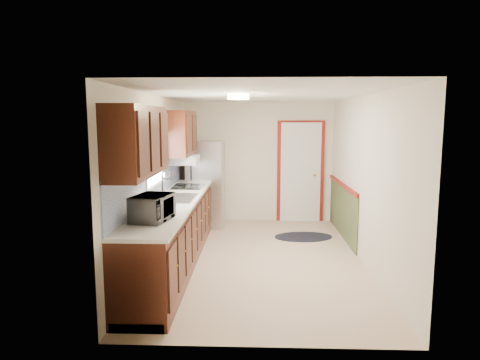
{
  "coord_description": "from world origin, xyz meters",
  "views": [
    {
      "loc": [
        -0.06,
        -6.14,
        2.05
      ],
      "look_at": [
        -0.29,
        0.24,
        1.15
      ],
      "focal_mm": 32.0,
      "sensor_mm": 36.0,
      "label": 1
    }
  ],
  "objects": [
    {
      "name": "back_wall_trim",
      "position": [
        0.99,
        2.21,
        0.89
      ],
      "size": [
        1.12,
        2.3,
        2.08
      ],
      "color": "maroon",
      "rests_on": "ground"
    },
    {
      "name": "kitchen_run",
      "position": [
        -1.24,
        -0.29,
        0.81
      ],
      "size": [
        0.63,
        4.0,
        2.2
      ],
      "color": "#36150C",
      "rests_on": "ground"
    },
    {
      "name": "refrigerator",
      "position": [
        -1.02,
        2.01,
        0.83
      ],
      "size": [
        0.7,
        0.7,
        1.65
      ],
      "rotation": [
        0.0,
        0.0,
        -0.02
      ],
      "color": "#B7B7BC",
      "rests_on": "ground"
    },
    {
      "name": "microwave",
      "position": [
        -1.2,
        -1.54,
        1.12
      ],
      "size": [
        0.38,
        0.57,
        0.35
      ],
      "primitive_type": "imported",
      "rotation": [
        0.0,
        0.0,
        1.39
      ],
      "color": "white",
      "rests_on": "kitchen_run"
    },
    {
      "name": "cooktop",
      "position": [
        -1.19,
        0.87,
        0.95
      ],
      "size": [
        0.48,
        0.58,
        0.02
      ],
      "primitive_type": "cube",
      "color": "black",
      "rests_on": "kitchen_run"
    },
    {
      "name": "ceiling_fixture",
      "position": [
        -0.3,
        -0.2,
        2.36
      ],
      "size": [
        0.3,
        0.3,
        0.06
      ],
      "primitive_type": "cylinder",
      "color": "#FFD88C",
      "rests_on": "room_shell"
    },
    {
      "name": "rug",
      "position": [
        0.79,
        1.22,
        0.01
      ],
      "size": [
        1.1,
        0.78,
        0.01
      ],
      "primitive_type": "ellipsoid",
      "rotation": [
        0.0,
        0.0,
        0.12
      ],
      "color": "black",
      "rests_on": "ground"
    },
    {
      "name": "room_shell",
      "position": [
        0.0,
        0.0,
        1.2
      ],
      "size": [
        3.2,
        5.2,
        2.52
      ],
      "color": "#CDAF91",
      "rests_on": "ground"
    }
  ]
}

